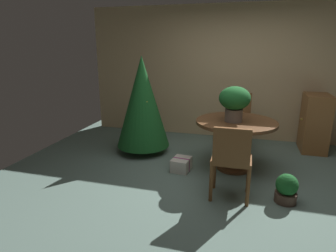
% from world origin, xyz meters
% --- Properties ---
extents(ground_plane, '(6.60, 6.60, 0.00)m').
position_xyz_m(ground_plane, '(0.00, 0.00, 0.00)').
color(ground_plane, slate).
extents(back_wall_panel, '(6.00, 0.10, 2.60)m').
position_xyz_m(back_wall_panel, '(0.00, 2.20, 1.30)').
color(back_wall_panel, tan).
rests_on(back_wall_panel, ground_plane).
extents(round_dining_table, '(1.19, 1.19, 0.76)m').
position_xyz_m(round_dining_table, '(0.11, 0.55, 0.56)').
color(round_dining_table, brown).
rests_on(round_dining_table, ground_plane).
extents(flower_vase, '(0.45, 0.45, 0.51)m').
position_xyz_m(flower_vase, '(0.07, 0.49, 1.07)').
color(flower_vase, '#665B51').
rests_on(flower_vase, round_dining_table).
extents(wooden_chair_near, '(0.47, 0.39, 0.94)m').
position_xyz_m(wooden_chair_near, '(0.11, -0.40, 0.55)').
color(wooden_chair_near, brown).
rests_on(wooden_chair_near, ground_plane).
extents(wooden_chair_far, '(0.47, 0.38, 1.02)m').
position_xyz_m(wooden_chair_far, '(0.11, 1.53, 0.57)').
color(wooden_chair_far, brown).
rests_on(wooden_chair_far, ground_plane).
extents(holiday_tree, '(0.92, 0.92, 1.68)m').
position_xyz_m(holiday_tree, '(-1.48, 0.88, 0.90)').
color(holiday_tree, brown).
rests_on(holiday_tree, ground_plane).
extents(gift_box_cream, '(0.29, 0.34, 0.19)m').
position_xyz_m(gift_box_cream, '(-0.65, 0.27, 0.10)').
color(gift_box_cream, silver).
rests_on(gift_box_cream, ground_plane).
extents(wooden_cabinet, '(0.44, 0.62, 1.02)m').
position_xyz_m(wooden_cabinet, '(1.42, 1.75, 0.51)').
color(wooden_cabinet, brown).
rests_on(wooden_cabinet, ground_plane).
extents(potted_plant, '(0.26, 0.26, 0.36)m').
position_xyz_m(potted_plant, '(0.78, -0.28, 0.18)').
color(potted_plant, '#4C382D').
rests_on(potted_plant, ground_plane).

